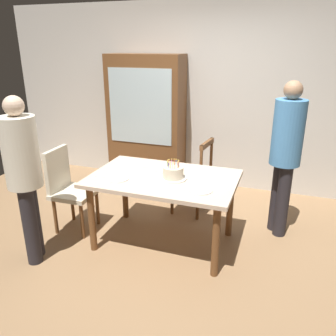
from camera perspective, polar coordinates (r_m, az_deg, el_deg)
name	(u,v)px	position (r m, az deg, el deg)	size (l,w,h in m)	color
ground	(164,241)	(3.80, -0.73, -12.19)	(6.40, 6.40, 0.00)	#93704C
back_wall	(207,97)	(5.04, 6.62, 11.67)	(6.40, 0.10, 2.60)	beige
dining_table	(163,185)	(3.49, -0.78, -2.93)	(1.48, 0.96, 0.76)	beige
birthday_cake	(173,173)	(3.38, 0.86, -0.86)	(0.28, 0.28, 0.19)	silver
plate_near_celebrant	(118,179)	(3.42, -8.44, -1.77)	(0.22, 0.22, 0.01)	white
plate_far_side	(164,168)	(3.66, -0.71, -0.07)	(0.22, 0.22, 0.01)	white
plate_near_guest	(201,190)	(3.14, 5.48, -3.71)	(0.22, 0.22, 0.01)	white
fork_near_celebrant	(104,177)	(3.50, -10.72, -1.46)	(0.18, 0.02, 0.01)	silver
fork_far_side	(150,167)	(3.71, -3.08, 0.12)	(0.18, 0.02, 0.01)	silver
fork_near_guest	(183,189)	(3.17, 2.60, -3.48)	(0.18, 0.02, 0.01)	silver
chair_spindle_back	(193,178)	(4.24, 4.14, -1.68)	(0.48, 0.48, 0.95)	brown
chair_upholstered	(67,185)	(3.99, -16.51, -2.79)	(0.46, 0.45, 0.95)	beige
person_celebrant	(24,172)	(3.38, -23.00, -0.66)	(0.32, 0.32, 1.62)	#262328
person_guest	(286,151)	(3.80, 19.12, 2.73)	(0.32, 0.32, 1.69)	#262328
china_cabinet	(146,121)	(5.08, -3.63, 7.85)	(1.10, 0.45, 1.90)	brown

